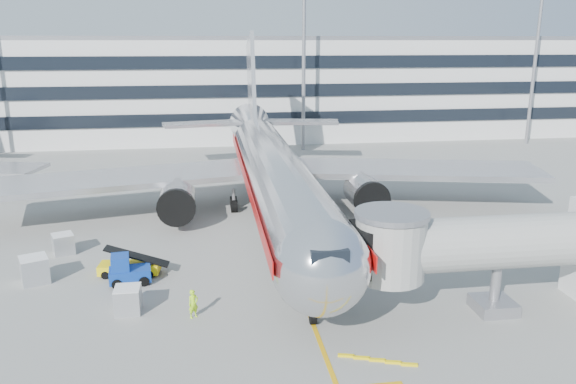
{
  "coord_description": "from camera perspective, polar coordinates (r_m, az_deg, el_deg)",
  "views": [
    {
      "loc": [
        -5.3,
        -35.28,
        15.0
      ],
      "look_at": [
        0.49,
        4.9,
        4.0
      ],
      "focal_mm": 35.0,
      "sensor_mm": 36.0,
      "label": 1
    }
  ],
  "objects": [
    {
      "name": "ground",
      "position": [
        38.7,
        0.32,
        -7.64
      ],
      "size": [
        180.0,
        180.0,
        0.0
      ],
      "primitive_type": "plane",
      "color": "gray",
      "rests_on": "ground"
    },
    {
      "name": "light_mast_centre",
      "position": [
        78.42,
        1.62,
        15.07
      ],
      "size": [
        2.4,
        1.2,
        25.45
      ],
      "color": "gray",
      "rests_on": "ground"
    },
    {
      "name": "jet_bridge",
      "position": [
        34.26,
        23.14,
        -5.06
      ],
      "size": [
        17.8,
        4.5,
        7.0
      ],
      "color": "silver",
      "rests_on": "ground"
    },
    {
      "name": "cargo_container_front",
      "position": [
        33.67,
        -15.95,
        -10.48
      ],
      "size": [
        1.42,
        1.42,
        1.51
      ],
      "color": "#AFB2B7",
      "rests_on": "ground"
    },
    {
      "name": "main_jet",
      "position": [
        48.51,
        -1.72,
        2.33
      ],
      "size": [
        50.95,
        48.7,
        16.06
      ],
      "color": "silver",
      "rests_on": "ground"
    },
    {
      "name": "baggage_tug",
      "position": [
        37.38,
        -16.03,
        -7.73
      ],
      "size": [
        2.72,
        1.92,
        1.92
      ],
      "color": "#0D3494",
      "rests_on": "ground"
    },
    {
      "name": "ramp_worker",
      "position": [
        32.25,
        -9.59,
        -11.14
      ],
      "size": [
        0.72,
        0.66,
        1.65
      ],
      "primitive_type": "imported",
      "rotation": [
        0.0,
        0.0,
        0.56
      ],
      "color": "#B6FF1A",
      "rests_on": "ground"
    },
    {
      "name": "lead_in_line",
      "position": [
        47.99,
        -1.45,
        -3.05
      ],
      "size": [
        0.25,
        70.0,
        0.01
      ],
      "primitive_type": "cube",
      "color": "#DA9C0B",
      "rests_on": "ground"
    },
    {
      "name": "belt_loader",
      "position": [
        38.77,
        -15.8,
        -7.31
      ],
      "size": [
        4.19,
        1.82,
        1.97
      ],
      "color": "yellow",
      "rests_on": "ground"
    },
    {
      "name": "cargo_container_left",
      "position": [
        39.57,
        -24.36,
        -7.19
      ],
      "size": [
        2.11,
        2.11,
        1.72
      ],
      "color": "#AFB2B7",
      "rests_on": "ground"
    },
    {
      "name": "cargo_container_right",
      "position": [
        43.92,
        -21.87,
        -4.91
      ],
      "size": [
        1.83,
        1.83,
        1.49
      ],
      "color": "#AFB2B7",
      "rests_on": "ground"
    },
    {
      "name": "terminal",
      "position": [
        93.65,
        -5.02,
        10.7
      ],
      "size": [
        150.0,
        24.25,
        15.6
      ],
      "color": "silver",
      "rests_on": "ground"
    },
    {
      "name": "light_mast_east",
      "position": [
        90.61,
        24.01,
        13.83
      ],
      "size": [
        2.4,
        1.2,
        25.45
      ],
      "color": "gray",
      "rests_on": "ground"
    }
  ]
}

